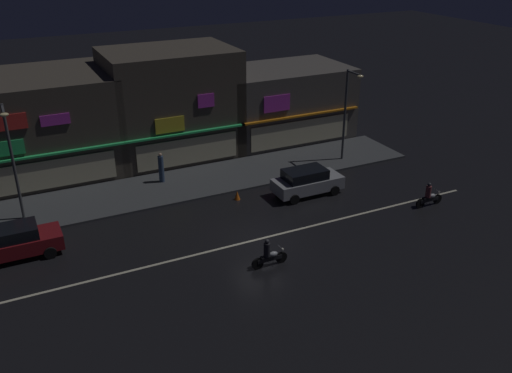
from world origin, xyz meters
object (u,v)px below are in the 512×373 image
traffic_cone (237,195)px  streetlamp_west (12,154)px  streetlamp_mid (347,108)px  parked_car_near_kerb (15,241)px  motorcycle_following (429,196)px  pedestrian_on_sidewalk (161,168)px  motorcycle_lead (269,255)px  parked_car_trailing (307,181)px

traffic_cone → streetlamp_west: bearing=167.6°
streetlamp_mid → parked_car_near_kerb: 22.23m
motorcycle_following → traffic_cone: size_ratio=3.45×
parked_car_near_kerb → traffic_cone: size_ratio=7.82×
pedestrian_on_sidewalk → traffic_cone: pedestrian_on_sidewalk is taller
streetlamp_west → motorcycle_lead: (10.17, -9.98, -3.43)m
streetlamp_west → parked_car_near_kerb: size_ratio=1.53×
parked_car_near_kerb → traffic_cone: (12.51, 1.10, -0.59)m
streetlamp_mid → parked_car_trailing: size_ratio=1.48×
streetlamp_west → motorcycle_lead: bearing=-44.4°
parked_car_trailing → streetlamp_west: bearing=-13.3°
streetlamp_west → parked_car_near_kerb: 4.94m
pedestrian_on_sidewalk → motorcycle_following: (13.13, -10.01, -0.42)m
motorcycle_lead → streetlamp_west: bearing=-50.9°
streetlamp_west → motorcycle_lead: size_ratio=3.47×
parked_car_trailing → motorcycle_lead: 8.49m
pedestrian_on_sidewalk → parked_car_near_kerb: pedestrian_on_sidewalk is taller
streetlamp_west → motorcycle_following: size_ratio=3.47×
streetlamp_west → traffic_cone: streetlamp_west is taller
streetlamp_west → motorcycle_following: streetlamp_west is taller
parked_car_near_kerb → parked_car_trailing: size_ratio=1.00×
parked_car_near_kerb → motorcycle_following: parked_car_near_kerb is taller
traffic_cone → motorcycle_lead: bearing=-102.7°
streetlamp_west → streetlamp_mid: (21.08, -0.35, -0.13)m
streetlamp_mid → motorcycle_following: bearing=-86.3°
traffic_cone → motorcycle_following: bearing=-30.5°
motorcycle_lead → traffic_cone: bearing=-109.1°
streetlamp_mid → pedestrian_on_sidewalk: 13.10m
streetlamp_west → streetlamp_mid: bearing=-1.0°
streetlamp_mid → motorcycle_following: (0.51, -8.00, -3.30)m
parked_car_trailing → motorcycle_lead: bearing=46.8°
parked_car_near_kerb → motorcycle_lead: size_ratio=2.26×
motorcycle_lead → motorcycle_following: same height
pedestrian_on_sidewalk → streetlamp_mid: bearing=17.3°
motorcycle_lead → traffic_cone: size_ratio=3.45×
parked_car_near_kerb → motorcycle_lead: bearing=150.0°
pedestrian_on_sidewalk → parked_car_trailing: 9.29m
motorcycle_lead → motorcycle_following: bearing=-178.3°
streetlamp_mid → traffic_cone: 10.20m
streetlamp_west → pedestrian_on_sidewalk: size_ratio=3.37×
streetlamp_west → pedestrian_on_sidewalk: streetlamp_west is taller
motorcycle_following → traffic_cone: 11.33m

